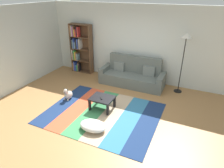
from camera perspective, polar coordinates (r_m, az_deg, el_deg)
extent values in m
plane|color=#9E7042|center=(5.64, -2.06, -8.01)|extent=(14.00, 14.00, 0.00)
cube|color=silver|center=(7.27, 6.97, 11.42)|extent=(6.80, 0.10, 2.70)
cube|color=silver|center=(7.62, -23.38, 10.18)|extent=(0.10, 5.50, 2.70)
cube|color=navy|center=(6.19, -13.41, -5.39)|extent=(0.51, 2.43, 0.01)
cube|color=#C64C2D|center=(5.92, -9.46, -6.54)|extent=(0.51, 2.43, 0.01)
cube|color=#387F4C|center=(5.68, -5.13, -7.76)|extent=(0.51, 2.43, 0.01)
cube|color=tan|center=(5.49, -0.44, -9.02)|extent=(0.51, 2.43, 0.01)
cube|color=teal|center=(5.33, 4.61, -10.30)|extent=(0.51, 2.43, 0.01)
cube|color=navy|center=(5.22, 9.96, -11.57)|extent=(0.51, 2.43, 0.01)
cube|color=#59605B|center=(7.09, 5.66, 1.22)|extent=(1.90, 0.80, 0.40)
cube|color=#59605B|center=(7.16, 6.64, 5.77)|extent=(1.90, 0.20, 0.60)
cube|color=#59605B|center=(7.43, -1.90, 3.19)|extent=(0.18, 0.80, 0.56)
cube|color=#59605B|center=(6.83, 13.93, 0.28)|extent=(0.18, 0.80, 0.56)
cube|color=slate|center=(7.28, 2.17, 5.09)|extent=(0.42, 0.19, 0.36)
cube|color=slate|center=(6.97, 10.55, 3.67)|extent=(0.42, 0.19, 0.36)
cube|color=brown|center=(8.31, -11.32, 10.21)|extent=(0.04, 0.28, 1.93)
cube|color=brown|center=(7.85, -6.08, 9.64)|extent=(0.04, 0.28, 1.93)
cube|color=brown|center=(8.18, -8.26, 10.19)|extent=(0.90, 0.01, 1.93)
cube|color=brown|center=(8.38, -8.34, 3.69)|extent=(0.86, 0.28, 0.02)
cube|color=brown|center=(8.21, -8.55, 6.76)|extent=(0.86, 0.28, 0.02)
cube|color=brown|center=(8.07, -8.77, 9.95)|extent=(0.86, 0.28, 0.02)
cube|color=brown|center=(7.96, -9.01, 13.23)|extent=(0.86, 0.28, 0.02)
cube|color=brown|center=(7.87, -9.25, 16.60)|extent=(0.86, 0.28, 0.02)
cube|color=#8C6647|center=(8.49, -10.79, 5.07)|extent=(0.05, 0.18, 0.33)
cube|color=#334CB2|center=(8.46, -10.45, 5.27)|extent=(0.05, 0.21, 0.39)
cube|color=#334CB2|center=(8.47, -9.96, 4.85)|extent=(0.05, 0.26, 0.26)
cube|color=green|center=(8.41, -9.74, 4.69)|extent=(0.05, 0.20, 0.25)
cube|color=#8C6647|center=(8.37, -9.51, 4.93)|extent=(0.03, 0.18, 0.34)
cube|color=black|center=(8.35, -9.33, 4.79)|extent=(0.04, 0.17, 0.32)
cube|color=silver|center=(8.33, -11.16, 8.41)|extent=(0.03, 0.17, 0.42)
cube|color=#8C6647|center=(8.33, -10.84, 7.93)|extent=(0.04, 0.18, 0.28)
cube|color=green|center=(8.28, -10.67, 8.24)|extent=(0.03, 0.17, 0.38)
cube|color=gold|center=(8.28, -10.34, 8.03)|extent=(0.04, 0.19, 0.32)
cube|color=#8C6647|center=(8.24, -10.10, 7.89)|extent=(0.05, 0.17, 0.30)
cube|color=#668C99|center=(8.23, -9.74, 7.76)|extent=(0.04, 0.19, 0.26)
cube|color=black|center=(8.22, -11.24, 11.53)|extent=(0.05, 0.23, 0.39)
cube|color=#668C99|center=(8.21, -10.88, 11.33)|extent=(0.03, 0.25, 0.33)
cube|color=#334CB2|center=(8.15, -10.71, 11.48)|extent=(0.04, 0.20, 0.40)
cube|color=#668C99|center=(8.13, -10.42, 10.94)|extent=(0.05, 0.17, 0.25)
cube|color=black|center=(8.11, -9.92, 11.36)|extent=(0.05, 0.25, 0.37)
cube|color=#334CB2|center=(8.08, -9.56, 11.40)|extent=(0.05, 0.26, 0.39)
cube|color=black|center=(8.05, -9.29, 11.34)|extent=(0.03, 0.26, 0.38)
cube|color=silver|center=(8.03, -9.09, 11.46)|extent=(0.03, 0.25, 0.42)
cube|color=#8C6647|center=(8.10, -11.66, 14.80)|extent=(0.04, 0.18, 0.41)
cube|color=silver|center=(8.07, -11.37, 14.81)|extent=(0.03, 0.18, 0.42)
cube|color=purple|center=(8.06, -10.97, 14.69)|extent=(0.04, 0.22, 0.38)
cube|color=#8C6647|center=(8.02, -10.82, 14.71)|extent=(0.03, 0.18, 0.39)
cube|color=gold|center=(8.01, -10.58, 14.25)|extent=(0.03, 0.17, 0.27)
cube|color=red|center=(7.97, -10.28, 14.31)|extent=(0.05, 0.16, 0.29)
cube|color=black|center=(7.95, -9.94, 14.62)|extent=(0.04, 0.19, 0.38)
cube|color=red|center=(7.92, -9.62, 14.58)|extent=(0.04, 0.19, 0.37)
cube|color=black|center=(5.60, -2.86, -4.08)|extent=(0.64, 0.53, 0.04)
cube|color=black|center=(5.65, -6.44, -6.08)|extent=(0.06, 0.06, 0.32)
cube|color=black|center=(5.41, -1.25, -7.44)|extent=(0.06, 0.06, 0.32)
cube|color=black|center=(5.98, -4.23, -4.01)|extent=(0.06, 0.06, 0.32)
cube|color=black|center=(5.76, 0.72, -5.19)|extent=(0.06, 0.06, 0.32)
ellipsoid|color=white|center=(4.97, -5.52, -11.88)|extent=(0.67, 0.47, 0.21)
ellipsoid|color=beige|center=(6.35, -12.40, -3.10)|extent=(0.22, 0.30, 0.26)
sphere|color=beige|center=(6.20, -13.12, -2.11)|extent=(0.15, 0.15, 0.15)
ellipsoid|color=#5B5750|center=(6.16, -13.44, -2.42)|extent=(0.06, 0.07, 0.05)
ellipsoid|color=#5B5750|center=(6.22, -13.45, -1.50)|extent=(0.05, 0.04, 0.08)
ellipsoid|color=#5B5750|center=(6.16, -12.67, -1.70)|extent=(0.05, 0.04, 0.08)
sphere|color=beige|center=(6.34, -13.47, -4.30)|extent=(0.06, 0.06, 0.06)
sphere|color=beige|center=(6.28, -12.60, -4.55)|extent=(0.06, 0.06, 0.06)
cylinder|color=black|center=(7.05, 18.37, -1.94)|extent=(0.26, 0.26, 0.02)
cylinder|color=black|center=(6.69, 19.45, 4.96)|extent=(0.03, 0.03, 1.79)
cone|color=white|center=(6.43, 20.73, 13.00)|extent=(0.32, 0.32, 0.14)
cube|color=black|center=(5.55, -3.12, -4.05)|extent=(0.12, 0.15, 0.02)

